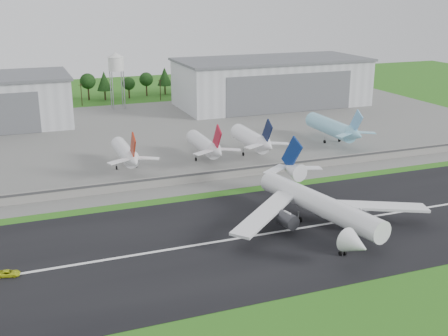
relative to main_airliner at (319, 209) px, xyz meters
name	(u,v)px	position (x,y,z in m)	size (l,w,h in m)	color
ground	(285,250)	(-14.76, -9.57, -4.89)	(600.00, 600.00, 0.00)	#276919
runway	(267,234)	(-14.76, 0.43, -4.84)	(320.00, 60.00, 0.10)	black
runway_centerline	(267,234)	(-14.76, 0.43, -4.78)	(220.00, 1.00, 0.02)	white
apron	(159,136)	(-14.76, 110.43, -4.84)	(320.00, 150.00, 0.10)	slate
blast_fence	(209,176)	(-14.76, 45.41, -3.09)	(240.00, 0.61, 3.50)	gray
hangar_east	(271,82)	(60.24, 155.35, 7.73)	(102.00, 47.00, 25.20)	silver
water_tower	(116,62)	(-19.76, 175.43, 19.66)	(8.40, 8.40, 29.40)	#99999E
utility_poles	(122,103)	(-14.76, 190.43, -4.89)	(230.00, 3.00, 12.00)	black
treeline	(117,98)	(-14.76, 205.43, -4.89)	(320.00, 16.00, 22.00)	black
main_airliner	(319,209)	(0.00, 0.00, 0.00)	(56.17, 58.96, 18.17)	white
ground_vehicle	(9,273)	(-77.15, 0.23, -4.11)	(2.27, 4.93, 1.37)	#C1CD18
parked_jet_red_a	(127,154)	(-37.27, 66.95, 1.08)	(7.36, 31.29, 16.46)	white
parked_jet_red_b	(206,146)	(-8.14, 66.96, 1.13)	(7.36, 31.29, 16.52)	silver
parked_jet_navy	(253,140)	(10.71, 67.02, 1.52)	(7.36, 31.29, 16.93)	white
parked_jet_skyblue	(335,128)	(48.97, 72.04, 1.60)	(7.36, 37.29, 17.07)	#84CAE5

